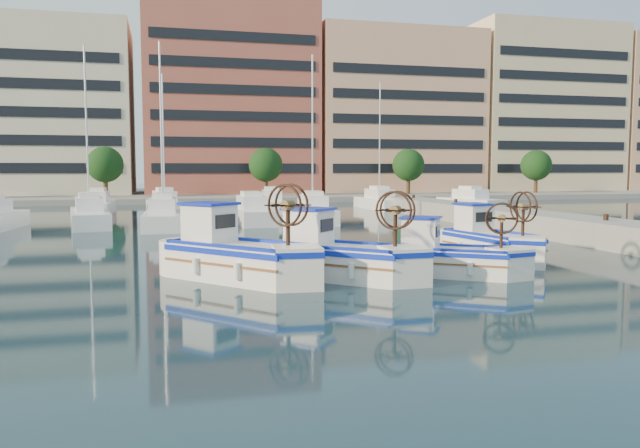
{
  "coord_description": "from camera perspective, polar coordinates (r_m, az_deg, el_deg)",
  "views": [
    {
      "loc": [
        -7.54,
        -19.65,
        3.63
      ],
      "look_at": [
        -1.67,
        4.02,
        1.5
      ],
      "focal_mm": 35.0,
      "sensor_mm": 36.0,
      "label": 1
    }
  ],
  "objects": [
    {
      "name": "ground",
      "position": [
        21.36,
        6.97,
        -4.83
      ],
      "size": [
        300.0,
        300.0,
        0.0
      ],
      "primitive_type": "plane",
      "color": "#1B3A47",
      "rests_on": "ground"
    },
    {
      "name": "quay",
      "position": [
        34.58,
        22.58,
        -0.42
      ],
      "size": [
        3.0,
        60.0,
        1.2
      ],
      "primitive_type": "cube",
      "color": "gray",
      "rests_on": "ground"
    },
    {
      "name": "waterfront",
      "position": [
        86.66,
        -2.76,
        9.94
      ],
      "size": [
        180.0,
        40.0,
        25.6
      ],
      "color": "gray",
      "rests_on": "ground"
    },
    {
      "name": "yacht_marina",
      "position": [
        47.86,
        -7.94,
        1.23
      ],
      "size": [
        40.68,
        22.73,
        11.5
      ],
      "color": "white",
      "rests_on": "ground"
    },
    {
      "name": "fishing_boat_a",
      "position": [
        20.72,
        -7.72,
        -2.67
      ],
      "size": [
        4.79,
        5.07,
        3.21
      ],
      "rotation": [
        0.0,
        0.0,
        0.71
      ],
      "color": "white",
      "rests_on": "ground"
    },
    {
      "name": "fishing_boat_b",
      "position": [
        20.74,
        1.64,
        -2.8
      ],
      "size": [
        4.65,
        4.51,
        2.97
      ],
      "rotation": [
        0.0,
        0.0,
        0.82
      ],
      "color": "white",
      "rests_on": "ground"
    },
    {
      "name": "fishing_boat_c",
      "position": [
        21.82,
        11.61,
        -2.83
      ],
      "size": [
        4.15,
        3.56,
        2.55
      ],
      "rotation": [
        0.0,
        0.0,
        0.97
      ],
      "color": "white",
      "rests_on": "ground"
    },
    {
      "name": "fishing_boat_d",
      "position": [
        26.16,
        15.24,
        -1.44
      ],
      "size": [
        2.49,
        4.65,
        2.83
      ],
      "rotation": [
        0.0,
        0.0,
        0.15
      ],
      "color": "white",
      "rests_on": "ground"
    }
  ]
}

